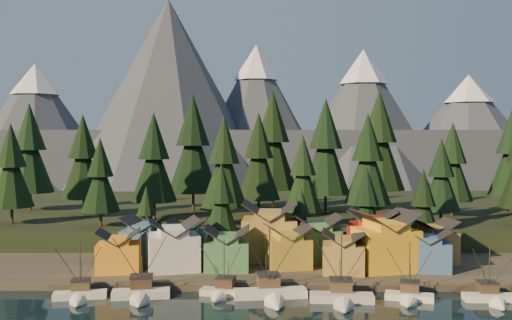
{
  "coord_description": "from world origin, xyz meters",
  "views": [
    {
      "loc": [
        -4.23,
        -80.9,
        25.63
      ],
      "look_at": [
        -4.59,
        30.0,
        21.76
      ],
      "focal_mm": 40.0,
      "sensor_mm": 36.0,
      "label": 1
    }
  ],
  "objects_px": {
    "boat_1": "(141,284)",
    "boat_3": "(271,285)",
    "boat_4": "(342,289)",
    "house_back_0": "(145,238)",
    "house_front_1": "(173,243)",
    "house_back_1": "(188,239)",
    "house_front_0": "(118,250)",
    "boat_2": "(222,284)",
    "boat_5": "(409,288)",
    "boat_0": "(79,287)",
    "boat_6": "(493,290)"
  },
  "relations": [
    {
      "from": "boat_1",
      "to": "boat_3",
      "type": "xyz_separation_m",
      "value": [
        21.07,
        -0.04,
        -0.17
      ]
    },
    {
      "from": "boat_4",
      "to": "house_back_0",
      "type": "xyz_separation_m",
      "value": [
        -35.63,
        24.03,
        3.91
      ]
    },
    {
      "from": "house_front_1",
      "to": "house_back_1",
      "type": "bearing_deg",
      "value": 62.96
    },
    {
      "from": "house_front_0",
      "to": "boat_3",
      "type": "bearing_deg",
      "value": -33.13
    },
    {
      "from": "boat_3",
      "to": "house_back_0",
      "type": "height_order",
      "value": "boat_3"
    },
    {
      "from": "house_back_1",
      "to": "boat_4",
      "type": "bearing_deg",
      "value": -41.72
    },
    {
      "from": "boat_4",
      "to": "boat_2",
      "type": "bearing_deg",
      "value": 172.55
    },
    {
      "from": "boat_1",
      "to": "house_front_1",
      "type": "distance_m",
      "value": 15.35
    },
    {
      "from": "boat_5",
      "to": "house_front_1",
      "type": "height_order",
      "value": "house_front_1"
    },
    {
      "from": "boat_1",
      "to": "house_back_1",
      "type": "height_order",
      "value": "boat_1"
    },
    {
      "from": "house_back_0",
      "to": "house_front_1",
      "type": "bearing_deg",
      "value": -40.03
    },
    {
      "from": "boat_0",
      "to": "boat_4",
      "type": "distance_m",
      "value": 41.92
    },
    {
      "from": "boat_1",
      "to": "house_front_1",
      "type": "height_order",
      "value": "house_front_1"
    },
    {
      "from": "boat_3",
      "to": "house_front_1",
      "type": "relative_size",
      "value": 1.19
    },
    {
      "from": "boat_4",
      "to": "house_back_0",
      "type": "height_order",
      "value": "boat_4"
    },
    {
      "from": "boat_3",
      "to": "boat_5",
      "type": "distance_m",
      "value": 21.9
    },
    {
      "from": "house_front_0",
      "to": "house_back_0",
      "type": "xyz_separation_m",
      "value": [
        3.19,
        8.76,
        0.73
      ]
    },
    {
      "from": "house_back_0",
      "to": "boat_0",
      "type": "bearing_deg",
      "value": -98.12
    },
    {
      "from": "boat_5",
      "to": "house_back_0",
      "type": "distance_m",
      "value": 51.9
    },
    {
      "from": "boat_1",
      "to": "house_back_1",
      "type": "xyz_separation_m",
      "value": [
        4.88,
        22.54,
        3.36
      ]
    },
    {
      "from": "boat_2",
      "to": "house_front_1",
      "type": "distance_m",
      "value": 16.81
    },
    {
      "from": "boat_5",
      "to": "house_front_1",
      "type": "xyz_separation_m",
      "value": [
        -39.86,
        15.5,
        4.41
      ]
    },
    {
      "from": "boat_4",
      "to": "boat_6",
      "type": "relative_size",
      "value": 1.18
    },
    {
      "from": "boat_5",
      "to": "boat_2",
      "type": "bearing_deg",
      "value": -167.82
    },
    {
      "from": "boat_3",
      "to": "house_front_0",
      "type": "bearing_deg",
      "value": 147.59
    },
    {
      "from": "boat_1",
      "to": "house_back_1",
      "type": "distance_m",
      "value": 23.31
    },
    {
      "from": "boat_5",
      "to": "house_front_0",
      "type": "distance_m",
      "value": 51.7
    },
    {
      "from": "boat_1",
      "to": "boat_2",
      "type": "xyz_separation_m",
      "value": [
        13.01,
        1.65,
        -0.36
      ]
    },
    {
      "from": "house_front_1",
      "to": "boat_4",
      "type": "bearing_deg",
      "value": -44.46
    },
    {
      "from": "house_front_1",
      "to": "boat_3",
      "type": "bearing_deg",
      "value": -53.34
    },
    {
      "from": "boat_0",
      "to": "boat_2",
      "type": "relative_size",
      "value": 1.01
    },
    {
      "from": "boat_0",
      "to": "boat_1",
      "type": "xyz_separation_m",
      "value": [
        9.76,
        0.34,
        0.43
      ]
    },
    {
      "from": "boat_4",
      "to": "house_back_0",
      "type": "relative_size",
      "value": 1.31
    },
    {
      "from": "house_front_0",
      "to": "boat_6",
      "type": "bearing_deg",
      "value": -21.23
    },
    {
      "from": "boat_1",
      "to": "boat_5",
      "type": "relative_size",
      "value": 1.18
    },
    {
      "from": "house_front_1",
      "to": "house_front_0",
      "type": "bearing_deg",
      "value": 174.32
    },
    {
      "from": "house_back_0",
      "to": "boat_6",
      "type": "bearing_deg",
      "value": -13.87
    },
    {
      "from": "boat_0",
      "to": "boat_4",
      "type": "bearing_deg",
      "value": -14.43
    },
    {
      "from": "boat_0",
      "to": "boat_6",
      "type": "xyz_separation_m",
      "value": [
        65.67,
        -1.38,
        -0.01
      ]
    },
    {
      "from": "boat_2",
      "to": "house_back_1",
      "type": "relative_size",
      "value": 1.25
    },
    {
      "from": "boat_6",
      "to": "house_front_1",
      "type": "bearing_deg",
      "value": 165.83
    },
    {
      "from": "boat_1",
      "to": "boat_4",
      "type": "bearing_deg",
      "value": -12.41
    },
    {
      "from": "boat_1",
      "to": "boat_3",
      "type": "relative_size",
      "value": 0.92
    },
    {
      "from": "boat_3",
      "to": "house_back_0",
      "type": "relative_size",
      "value": 1.43
    },
    {
      "from": "boat_1",
      "to": "boat_4",
      "type": "height_order",
      "value": "boat_1"
    },
    {
      "from": "house_back_1",
      "to": "house_front_1",
      "type": "bearing_deg",
      "value": -101.95
    },
    {
      "from": "boat_0",
      "to": "house_back_1",
      "type": "height_order",
      "value": "house_back_1"
    },
    {
      "from": "boat_4",
      "to": "house_front_1",
      "type": "height_order",
      "value": "house_front_1"
    },
    {
      "from": "boat_2",
      "to": "house_front_0",
      "type": "height_order",
      "value": "boat_2"
    },
    {
      "from": "house_back_0",
      "to": "boat_4",
      "type": "bearing_deg",
      "value": -26.33
    }
  ]
}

